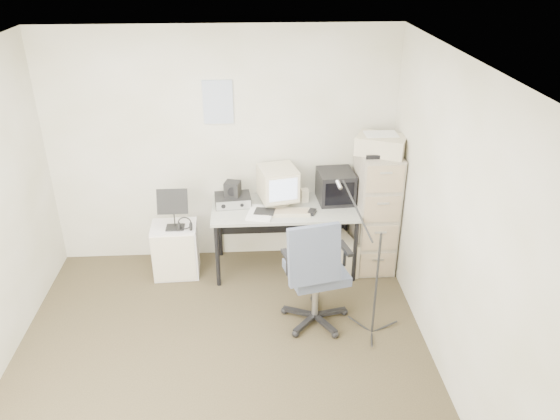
{
  "coord_description": "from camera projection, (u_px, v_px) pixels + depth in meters",
  "views": [
    {
      "loc": [
        0.28,
        -3.57,
        3.23
      ],
      "look_at": [
        0.55,
        0.95,
        0.95
      ],
      "focal_mm": 35.0,
      "sensor_mm": 36.0,
      "label": 1
    }
  ],
  "objects": [
    {
      "name": "ceiling",
      "position": [
        203.0,
        63.0,
        3.5
      ],
      "size": [
        3.6,
        3.6,
        0.01
      ],
      "primitive_type": "cube",
      "color": "white",
      "rests_on": "ground"
    },
    {
      "name": "wall_calendar",
      "position": [
        218.0,
        102.0,
        5.43
      ],
      "size": [
        0.3,
        0.02,
        0.44
      ],
      "primitive_type": "cube",
      "color": "white",
      "rests_on": "wall_back"
    },
    {
      "name": "office_chair",
      "position": [
        316.0,
        270.0,
        4.87
      ],
      "size": [
        0.77,
        0.77,
        1.12
      ],
      "primitive_type": "cube",
      "rotation": [
        0.0,
        0.0,
        0.22
      ],
      "color": "#525A73",
      "rests_on": "floor"
    },
    {
      "name": "floor",
      "position": [
        222.0,
        362.0,
        4.63
      ],
      "size": [
        3.6,
        3.6,
        0.01
      ],
      "primitive_type": "cube",
      "color": "#392F1D",
      "rests_on": "ground"
    },
    {
      "name": "radio_speaker",
      "position": [
        233.0,
        189.0,
        5.6
      ],
      "size": [
        0.18,
        0.18,
        0.15
      ],
      "primitive_type": "cube",
      "rotation": [
        0.0,
        0.0,
        -0.28
      ],
      "color": "black",
      "rests_on": "radio_receiver"
    },
    {
      "name": "filing_cabinet",
      "position": [
        375.0,
        210.0,
        5.73
      ],
      "size": [
        0.4,
        0.6,
        1.3
      ],
      "primitive_type": "cube",
      "color": "#B9AA9A",
      "rests_on": "floor"
    },
    {
      "name": "crt_monitor",
      "position": [
        278.0,
        186.0,
        5.6
      ],
      "size": [
        0.44,
        0.45,
        0.4
      ],
      "primitive_type": "cube",
      "rotation": [
        0.0,
        0.0,
        0.22
      ],
      "color": "beige",
      "rests_on": "desk"
    },
    {
      "name": "mouse",
      "position": [
        312.0,
        212.0,
        5.48
      ],
      "size": [
        0.1,
        0.13,
        0.03
      ],
      "primitive_type": "cube",
      "rotation": [
        0.0,
        0.0,
        -0.4
      ],
      "color": "black",
      "rests_on": "desk"
    },
    {
      "name": "desk_speaker",
      "position": [
        305.0,
        195.0,
        5.71
      ],
      "size": [
        0.08,
        0.08,
        0.14
      ],
      "primitive_type": "cube",
      "rotation": [
        0.0,
        0.0,
        0.11
      ],
      "color": "beige",
      "rests_on": "desk"
    },
    {
      "name": "side_cart",
      "position": [
        176.0,
        250.0,
        5.72
      ],
      "size": [
        0.47,
        0.39,
        0.57
      ],
      "primitive_type": "cube",
      "rotation": [
        0.0,
        0.0,
        0.04
      ],
      "color": "silver",
      "rests_on": "floor"
    },
    {
      "name": "crt_tv",
      "position": [
        335.0,
        186.0,
        5.69
      ],
      "size": [
        0.38,
        0.4,
        0.33
      ],
      "primitive_type": "cube",
      "rotation": [
        0.0,
        0.0,
        0.07
      ],
      "color": "black",
      "rests_on": "desk"
    },
    {
      "name": "wall_back",
      "position": [
        222.0,
        149.0,
        5.66
      ],
      "size": [
        3.6,
        0.02,
        2.5
      ],
      "primitive_type": "cube",
      "color": "white",
      "rests_on": "ground"
    },
    {
      "name": "pc_tower",
      "position": [
        343.0,
        255.0,
        5.8
      ],
      "size": [
        0.29,
        0.45,
        0.39
      ],
      "primitive_type": "cube",
      "rotation": [
        0.0,
        0.0,
        0.27
      ],
      "color": "beige",
      "rests_on": "floor"
    },
    {
      "name": "keyboard",
      "position": [
        286.0,
        213.0,
        5.48
      ],
      "size": [
        0.48,
        0.18,
        0.03
      ],
      "primitive_type": "cube",
      "rotation": [
        0.0,
        0.0,
        -0.03
      ],
      "color": "beige",
      "rests_on": "desk"
    },
    {
      "name": "papers",
      "position": [
        261.0,
        213.0,
        5.48
      ],
      "size": [
        0.31,
        0.38,
        0.02
      ],
      "primitive_type": "cube",
      "rotation": [
        0.0,
        0.0,
        -0.22
      ],
      "color": "white",
      "rests_on": "desk"
    },
    {
      "name": "printer",
      "position": [
        381.0,
        145.0,
        5.37
      ],
      "size": [
        0.56,
        0.49,
        0.18
      ],
      "primitive_type": "cube",
      "rotation": [
        0.0,
        0.0,
        -0.43
      ],
      "color": "beige",
      "rests_on": "filing_cabinet"
    },
    {
      "name": "desk",
      "position": [
        285.0,
        238.0,
        5.79
      ],
      "size": [
        1.5,
        0.7,
        0.73
      ],
      "primitive_type": "cube",
      "color": "#B6B99F",
      "rests_on": "floor"
    },
    {
      "name": "music_stand",
      "position": [
        173.0,
        209.0,
        5.45
      ],
      "size": [
        0.33,
        0.22,
        0.45
      ],
      "primitive_type": "cube",
      "rotation": [
        0.0,
        0.0,
        -0.22
      ],
      "color": "black",
      "rests_on": "side_cart"
    },
    {
      "name": "mic_stand",
      "position": [
        378.0,
        269.0,
        4.67
      ],
      "size": [
        0.03,
        0.03,
        1.35
      ],
      "primitive_type": "cylinder",
      "rotation": [
        0.0,
        0.0,
        1.88
      ],
      "color": "black",
      "rests_on": "floor"
    },
    {
      "name": "radio_receiver",
      "position": [
        233.0,
        200.0,
        5.65
      ],
      "size": [
        0.39,
        0.29,
        0.1
      ],
      "primitive_type": "cube",
      "rotation": [
        0.0,
        0.0,
        0.09
      ],
      "color": "black",
      "rests_on": "desk"
    },
    {
      "name": "wall_right",
      "position": [
        451.0,
        226.0,
        4.16
      ],
      "size": [
        0.02,
        3.6,
        2.5
      ],
      "primitive_type": "cube",
      "color": "white",
      "rests_on": "ground"
    },
    {
      "name": "headphones",
      "position": [
        185.0,
        226.0,
        5.49
      ],
      "size": [
        0.19,
        0.19,
        0.03
      ],
      "primitive_type": "torus",
      "rotation": [
        0.0,
        0.0,
        0.29
      ],
      "color": "black",
      "rests_on": "side_cart"
    }
  ]
}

